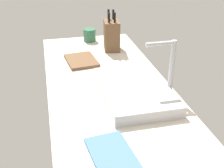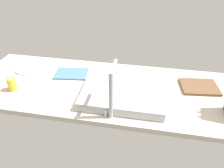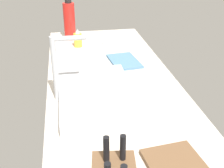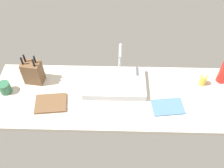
{
  "view_description": "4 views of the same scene",
  "coord_description": "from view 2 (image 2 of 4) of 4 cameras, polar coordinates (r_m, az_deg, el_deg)",
  "views": [
    {
      "loc": [
        117.31,
        -29.33,
        76.41
      ],
      "look_at": [
        -3.53,
        -1.33,
        11.51
      ],
      "focal_mm": 47.26,
      "sensor_mm": 36.0,
      "label": 1
    },
    {
      "loc": [
        -14.64,
        105.07,
        82.13
      ],
      "look_at": [
        3.55,
        4.42,
        9.57
      ],
      "focal_mm": 32.31,
      "sensor_mm": 36.0,
      "label": 2
    },
    {
      "loc": [
        -115.06,
        21.81,
        68.86
      ],
      "look_at": [
        -2.69,
        2.96,
        10.3
      ],
      "focal_mm": 47.0,
      "sensor_mm": 36.0,
      "label": 3
    },
    {
      "loc": [
        -2.6,
        -124.07,
        158.57
      ],
      "look_at": [
        -5.88,
        3.58,
        12.72
      ],
      "focal_mm": 40.71,
      "sensor_mm": 36.0,
      "label": 4
    }
  ],
  "objects": [
    {
      "name": "soap_bottle",
      "position": [
        1.43,
        -26.52,
        0.12
      ],
      "size": [
        5.24,
        5.24,
        11.55
      ],
      "color": "gold",
      "rests_on": "countertop_slab"
    },
    {
      "name": "faucet",
      "position": [
        1.02,
        0.03,
        -1.9
      ],
      "size": [
        5.5,
        14.86,
        28.74
      ],
      "color": "#B7BABF",
      "rests_on": "countertop_slab"
    },
    {
      "name": "dish_towel",
      "position": [
        1.49,
        -11.48,
        2.88
      ],
      "size": [
        24.77,
        17.76,
        1.2
      ],
      "primitive_type": "cube",
      "rotation": [
        0.0,
        0.0,
        0.12
      ],
      "color": "teal",
      "rests_on": "countertop_slab"
    },
    {
      "name": "sink_basin",
      "position": [
        1.22,
        3.03,
        -3.19
      ],
      "size": [
        49.3,
        31.73,
        5.57
      ],
      "primitive_type": "cube",
      "color": "#B7BABF",
      "rests_on": "countertop_slab"
    },
    {
      "name": "countertop_slab",
      "position": [
        1.33,
        1.84,
        -1.82
      ],
      "size": [
        199.49,
        63.81,
        3.5
      ],
      "primitive_type": "cube",
      "color": "beige",
      "rests_on": "ground"
    },
    {
      "name": "dinner_plate",
      "position": [
        1.65,
        -22.13,
        4.29
      ],
      "size": [
        21.23,
        21.23,
        1.2
      ],
      "primitive_type": "cylinder",
      "color": "white",
      "rests_on": "countertop_slab"
    },
    {
      "name": "cutting_board",
      "position": [
        1.44,
        23.44,
        -0.74
      ],
      "size": [
        25.28,
        20.09,
        1.8
      ],
      "primitive_type": "cube",
      "rotation": [
        0.0,
        0.0,
        0.11
      ],
      "color": "brown",
      "rests_on": "countertop_slab"
    }
  ]
}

